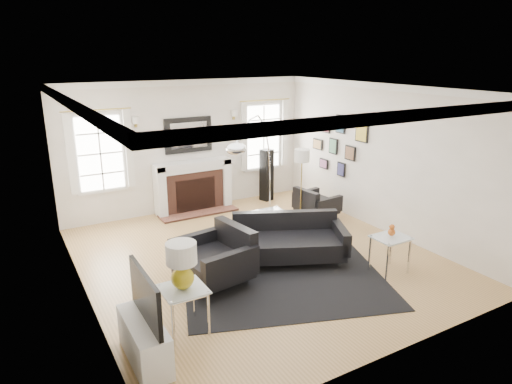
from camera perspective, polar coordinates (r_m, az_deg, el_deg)
floor at (r=7.82m, az=0.23°, el=-8.20°), size 6.00×6.00×0.00m
back_wall at (r=9.97m, az=-8.47°, el=5.68°), size 5.50×0.04×2.80m
front_wall at (r=5.10m, az=17.48°, el=-6.07°), size 5.50×0.04×2.80m
left_wall at (r=6.46m, az=-21.37°, el=-1.58°), size 0.04×6.00×2.80m
right_wall at (r=8.99m, az=15.63°, el=3.99°), size 0.04×6.00×2.80m
ceiling at (r=7.09m, az=0.26°, el=12.73°), size 5.50×6.00×0.02m
crown_molding at (r=7.09m, az=0.26°, el=12.24°), size 5.50×6.00×0.12m
fireplace at (r=9.99m, az=-7.82°, el=0.65°), size 1.70×0.69×1.11m
mantel_mirror at (r=9.88m, az=-8.44°, el=7.06°), size 1.05×0.07×0.75m
window_left at (r=9.41m, az=-18.91°, el=4.63°), size 1.24×0.15×1.62m
window_right at (r=10.71m, az=0.91°, el=6.97°), size 1.24×0.15×1.62m
gallery_wall at (r=9.87m, az=10.24°, el=6.27°), size 0.04×1.73×1.29m
tv_unit at (r=5.46m, az=-13.76°, el=-16.95°), size 0.35×1.00×1.09m
area_rug at (r=7.18m, az=3.45°, el=-10.60°), size 3.69×3.38×0.01m
sofa at (r=7.64m, az=3.92°, el=-6.09°), size 2.08×1.57×0.62m
armchair_left at (r=6.88m, az=-4.87°, el=-8.31°), size 1.09×1.18×0.71m
armchair_right at (r=9.59m, az=7.38°, el=-1.52°), size 0.80×0.87×0.54m
coffee_table at (r=8.75m, az=1.76°, el=-3.09°), size 0.80×0.80×0.35m
side_table_left at (r=5.78m, az=-9.05°, el=-12.75°), size 0.54×0.54×0.59m
nesting_table at (r=7.44m, az=16.45°, el=-6.26°), size 0.54×0.46×0.60m
gourd_lamp at (r=5.57m, az=-9.26°, el=-8.71°), size 0.37×0.37×0.60m
orange_vase at (r=7.36m, az=16.60°, el=-4.66°), size 0.12×0.12×0.19m
arc_floor_lamp at (r=8.26m, az=-0.14°, el=2.61°), size 1.66×1.54×2.36m
stick_floor_lamp at (r=9.14m, az=5.76°, el=4.09°), size 0.30×0.30×1.50m
speaker_tower at (r=10.61m, az=1.32°, el=2.13°), size 0.30×0.30×1.21m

